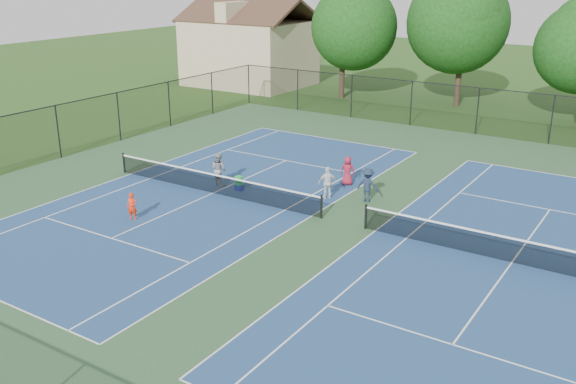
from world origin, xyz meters
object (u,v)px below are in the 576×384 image
Objects in this scene: bystander_a at (328,183)px; ball_hopper at (239,180)px; bystander_b at (368,185)px; tree_back_a at (343,22)px; clapboard_house at (249,50)px; instructor at (219,169)px; tree_back_b at (464,18)px; ball_crate at (239,188)px; bystander_c at (348,171)px; child_player at (132,207)px.

bystander_a reaches higher than ball_hopper.
ball_hopper is (-5.86, -1.98, -0.28)m from bystander_b.
clapboard_house is at bearing 174.29° from tree_back_a.
tree_back_a is 5.57× the size of instructor.
tree_back_b is 24.04m from bystander_b.
bystander_b is 4.02× the size of ball_crate.
bystander_c is (10.79, -19.41, -5.31)m from tree_back_a.
tree_back_a is at bearing -103.56° from bystander_a.
ball_crate is at bearing 15.69° from bystander_b.
child_player is 0.83× the size of bystander_c.
bystander_c is 3.66× the size of ball_crate.
bystander_a is at bearing 17.97° from ball_crate.
clapboard_house is 6.78× the size of bystander_b.
ball_crate is at bearing -177.43° from instructor.
tree_back_b is 25.30× the size of ball_crate.
child_player reaches higher than ball_crate.
tree_back_b reaches higher than bystander_b.
tree_back_a reaches higher than bystander_c.
instructor is 5.57m from bystander_a.
bystander_a is (1.94, -23.67, -5.82)m from tree_back_b.
ball_crate is (-2.19, -25.01, -6.45)m from tree_back_b.
bystander_c is at bearing 34.42° from child_player.
ball_hopper is at bearing -22.37° from bystander_a.
bystander_c is 5.37m from ball_hopper.
tree_back_b reaches higher than clapboard_house.
child_player is at bearing -105.84° from ball_crate.
tree_back_a is 24.84m from bystander_a.
ball_hopper is (-4.13, -1.34, -0.26)m from bystander_a.
tree_back_a reaches higher than instructor.
tree_back_a is 10.47m from clapboard_house.
tree_back_b is 22.27m from bystander_c.
ball_crate is at bearing -73.51° from tree_back_a.
clapboard_house is 29.46m from ball_crate.
bystander_c reaches higher than ball_crate.
bystander_a is 2.27m from bystander_c.
child_player is at bearing 9.83° from bystander_a.
child_player is at bearing -62.64° from clapboard_house.
child_player is 0.75× the size of bystander_b.
ball_crate is (-5.86, -1.98, -0.65)m from bystander_b.
tree_back_b is at bearing -101.70° from bystander_c.
clapboard_house is 8.98× the size of child_player.
tree_back_b is 6.91× the size of bystander_c.
instructor is at bearing -76.48° from tree_back_a.
tree_back_a is at bearing -61.87° from bystander_b.
tree_back_b is at bearing 3.01° from clapboard_house.
bystander_c is 5.40m from ball_crate.
bystander_c is at bearing -85.23° from tree_back_b.
tree_back_a is at bearing 106.49° from ball_crate.
instructor is 1.47m from ball_crate.
instructor is 7.41m from bystander_b.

